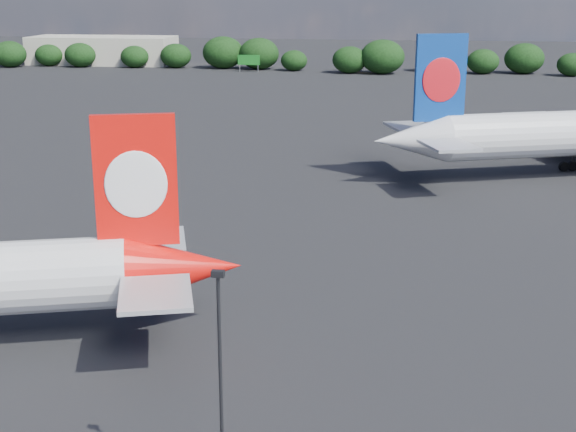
# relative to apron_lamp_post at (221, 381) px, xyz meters

# --- Properties ---
(ground) EXTENTS (500.00, 500.00, 0.00)m
(ground) POSITION_rel_apron_lamp_post_xyz_m (-15.95, 68.51, -6.42)
(ground) COLOR black
(ground) RESTS_ON ground
(apron_lamp_post) EXTENTS (0.55, 0.30, 11.53)m
(apron_lamp_post) POSITION_rel_apron_lamp_post_xyz_m (0.00, 0.00, 0.00)
(apron_lamp_post) COLOR black
(apron_lamp_post) RESTS_ON ground
(terminal_building) EXTENTS (42.00, 16.00, 8.00)m
(terminal_building) POSITION_rel_apron_lamp_post_xyz_m (-80.95, 200.51, -2.42)
(terminal_building) COLOR #A49E8D
(terminal_building) RESTS_ON ground
(highway_sign) EXTENTS (6.00, 0.30, 4.50)m
(highway_sign) POSITION_rel_apron_lamp_post_xyz_m (-33.95, 184.51, -3.29)
(highway_sign) COLOR #14681B
(highway_sign) RESTS_ON ground
(billboard_yellow) EXTENTS (5.00, 0.30, 5.50)m
(billboard_yellow) POSITION_rel_apron_lamp_post_xyz_m (-3.95, 190.51, -2.55)
(billboard_yellow) COLOR yellow
(billboard_yellow) RESTS_ON ground
(horizon_treeline) EXTENTS (201.35, 17.64, 8.96)m
(horizon_treeline) POSITION_rel_apron_lamp_post_xyz_m (-7.37, 189.13, -2.61)
(horizon_treeline) COLOR black
(horizon_treeline) RESTS_ON ground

